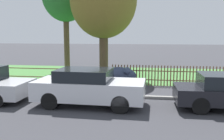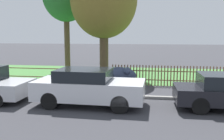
{
  "view_description": "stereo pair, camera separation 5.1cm",
  "coord_description": "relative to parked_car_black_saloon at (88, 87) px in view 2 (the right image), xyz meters",
  "views": [
    {
      "loc": [
        -4.58,
        -10.72,
        2.81
      ],
      "look_at": [
        -6.37,
        1.03,
        1.1
      ],
      "focal_mm": 40.0,
      "sensor_mm": 36.0,
      "label": 1
    },
    {
      "loc": [
        -4.53,
        -10.72,
        2.81
      ],
      "look_at": [
        -6.37,
        1.03,
        1.1
      ],
      "focal_mm": 40.0,
      "sensor_mm": 36.0,
      "label": 2
    }
  ],
  "objects": [
    {
      "name": "tree_behind_motorcycle",
      "position": [
        -0.64,
        6.67,
        4.19
      ],
      "size": [
        4.27,
        4.27,
        7.44
      ],
      "color": "brown",
      "rests_on": "ground"
    },
    {
      "name": "covered_motorcycle",
      "position": [
        0.81,
        3.56,
        -0.09
      ],
      "size": [
        1.96,
        0.89,
        1.09
      ],
      "rotation": [
        0.0,
        0.0,
        -0.02
      ],
      "color": "black",
      "rests_on": "ground"
    },
    {
      "name": "parked_car_black_saloon",
      "position": [
        0.0,
        0.0,
        0.0
      ],
      "size": [
        4.33,
        1.9,
        1.46
      ],
      "rotation": [
        0.0,
        0.0,
        -0.02
      ],
      "color": "silver",
      "rests_on": "ground"
    },
    {
      "name": "grass_strip",
      "position": [
        6.94,
        7.95,
        -0.75
      ],
      "size": [
        39.78,
        7.36,
        0.01
      ],
      "primitive_type": "cube",
      "color": "#477F3D",
      "rests_on": "ground"
    }
  ]
}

